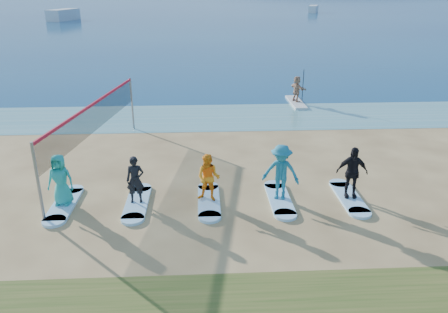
{
  "coord_description": "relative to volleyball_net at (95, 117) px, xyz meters",
  "views": [
    {
      "loc": [
        -1.16,
        -11.84,
        6.58
      ],
      "look_at": [
        -0.41,
        2.0,
        1.1
      ],
      "focal_mm": 35.0,
      "sensor_mm": 36.0,
      "label": 1
    }
  ],
  "objects": [
    {
      "name": "ground",
      "position": [
        5.18,
        -4.29,
        -1.9
      ],
      "size": [
        600.0,
        600.0,
        0.0
      ],
      "primitive_type": "plane",
      "color": "tan",
      "rests_on": "ground"
    },
    {
      "name": "shallow_water",
      "position": [
        5.18,
        6.21,
        -1.9
      ],
      "size": [
        600.0,
        600.0,
        0.0
      ],
      "primitive_type": "plane",
      "color": "teal",
      "rests_on": "ground"
    },
    {
      "name": "ocean",
      "position": [
        5.18,
        155.71,
        -1.9
      ],
      "size": [
        600.0,
        600.0,
        0.0
      ],
      "primitive_type": "plane",
      "color": "navy",
      "rests_on": "ground"
    },
    {
      "name": "volleyball_net",
      "position": [
        0.0,
        0.0,
        0.0
      ],
      "size": [
        1.53,
        8.97,
        2.5
      ],
      "rotation": [
        0.0,
        0.0,
        -0.16
      ],
      "color": "gray",
      "rests_on": "ground"
    },
    {
      "name": "paddleboard",
      "position": [
        9.66,
        8.87,
        -1.84
      ],
      "size": [
        0.72,
        3.01,
        0.12
      ],
      "primitive_type": "cube",
      "rotation": [
        0.0,
        0.0,
        0.01
      ],
      "color": "silver",
      "rests_on": "ground"
    },
    {
      "name": "paddleboarder",
      "position": [
        9.66,
        8.87,
        -1.04
      ],
      "size": [
        0.94,
        1.45,
        1.49
      ],
      "primitive_type": "imported",
      "rotation": [
        0.0,
        0.0,
        1.97
      ],
      "color": "tan",
      "rests_on": "paddleboard"
    },
    {
      "name": "boat_offshore_a",
      "position": [
        -22.4,
        74.47,
        -1.9
      ],
      "size": [
        4.75,
        8.4,
        2.08
      ],
      "primitive_type": "cube",
      "rotation": [
        0.0,
        0.0,
        -0.26
      ],
      "color": "silver",
      "rests_on": "ground"
    },
    {
      "name": "boat_offshore_b",
      "position": [
        32.4,
        96.64,
        -1.9
      ],
      "size": [
        4.01,
        7.08,
        1.7
      ],
      "primitive_type": "cube",
      "rotation": [
        0.0,
        0.0,
        -0.34
      ],
      "color": "silver",
      "rests_on": "ground"
    },
    {
      "name": "surfboard_0",
      "position": [
        -0.4,
        -3.51,
        -1.86
      ],
      "size": [
        0.7,
        2.2,
        0.09
      ],
      "primitive_type": "cube",
      "color": "#A1D8F9",
      "rests_on": "ground"
    },
    {
      "name": "student_0",
      "position": [
        -0.4,
        -3.51,
        -0.99
      ],
      "size": [
        0.85,
        0.59,
        1.65
      ],
      "primitive_type": "imported",
      "rotation": [
        0.0,
        0.0,
        -0.08
      ],
      "color": "teal",
      "rests_on": "surfboard_0"
    },
    {
      "name": "surfboard_1",
      "position": [
        1.91,
        -3.51,
        -1.86
      ],
      "size": [
        0.7,
        2.2,
        0.09
      ],
      "primitive_type": "cube",
      "color": "#A1D8F9",
      "rests_on": "ground"
    },
    {
      "name": "student_1",
      "position": [
        1.91,
        -3.51,
        -1.05
      ],
      "size": [
        0.57,
        0.39,
        1.53
      ],
      "primitive_type": "imported",
      "rotation": [
        0.0,
        0.0,
        0.04
      ],
      "color": "black",
      "rests_on": "surfboard_1"
    },
    {
      "name": "surfboard_2",
      "position": [
        4.21,
        -3.51,
        -1.86
      ],
      "size": [
        0.7,
        2.2,
        0.09
      ],
      "primitive_type": "cube",
      "color": "#A1D8F9",
      "rests_on": "ground"
    },
    {
      "name": "student_2",
      "position": [
        4.21,
        -3.51,
        -1.04
      ],
      "size": [
        0.9,
        0.79,
        1.56
      ],
      "primitive_type": "imported",
      "rotation": [
        0.0,
        0.0,
        -0.31
      ],
      "color": "orange",
      "rests_on": "surfboard_2"
    },
    {
      "name": "surfboard_3",
      "position": [
        6.52,
        -3.51,
        -1.86
      ],
      "size": [
        0.7,
        2.2,
        0.09
      ],
      "primitive_type": "cube",
      "color": "#A1D8F9",
      "rests_on": "ground"
    },
    {
      "name": "student_3",
      "position": [
        6.52,
        -3.51,
        -0.9
      ],
      "size": [
        1.35,
        1.04,
        1.84
      ],
      "primitive_type": "imported",
      "rotation": [
        0.0,
        0.0,
        -0.34
      ],
      "color": "teal",
      "rests_on": "surfboard_3"
    },
    {
      "name": "surfboard_4",
      "position": [
        8.83,
        -3.51,
        -1.86
      ],
      "size": [
        0.7,
        2.2,
        0.09
      ],
      "primitive_type": "cube",
      "color": "#A1D8F9",
      "rests_on": "ground"
    },
    {
      "name": "student_4",
      "position": [
        8.83,
        -3.51,
        -0.96
      ],
      "size": [
        1.04,
        0.52,
        1.72
      ],
      "primitive_type": "imported",
      "rotation": [
        0.0,
        0.0,
        -0.1
      ],
      "color": "black",
      "rests_on": "surfboard_4"
    }
  ]
}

